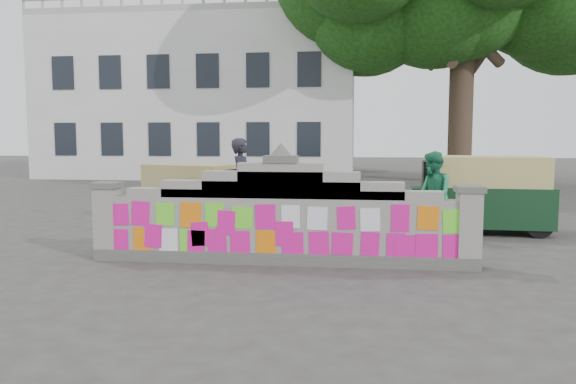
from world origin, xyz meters
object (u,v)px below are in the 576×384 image
object	(u,v)px
pedestrian	(432,196)
rickshaw_right	(483,193)
rickshaw_left	(193,193)
cyclist_bike	(242,212)
cyclist_rider	(242,194)

from	to	relation	value
pedestrian	rickshaw_right	world-z (taller)	pedestrian
pedestrian	rickshaw_left	xyz separation A→B (m)	(-5.47, 1.45, -0.16)
pedestrian	rickshaw_right	xyz separation A→B (m)	(1.24, 1.09, -0.04)
pedestrian	rickshaw_left	size ratio (longest dim) A/B	0.67
pedestrian	rickshaw_left	distance (m)	5.66
pedestrian	rickshaw_left	world-z (taller)	pedestrian
rickshaw_left	rickshaw_right	distance (m)	6.72
rickshaw_left	cyclist_bike	bearing A→B (deg)	-30.71
cyclist_bike	rickshaw_left	xyz separation A→B (m)	(-1.56, 1.72, 0.21)
rickshaw_left	rickshaw_right	bearing A→B (deg)	13.97
cyclist_rider	rickshaw_left	xyz separation A→B (m)	(-1.56, 1.72, -0.16)
rickshaw_right	cyclist_bike	bearing A→B (deg)	18.37
cyclist_bike	cyclist_rider	xyz separation A→B (m)	(0.00, 0.00, 0.37)
pedestrian	rickshaw_left	bearing A→B (deg)	-112.20
pedestrian	rickshaw_right	size ratio (longest dim) A/B	0.59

